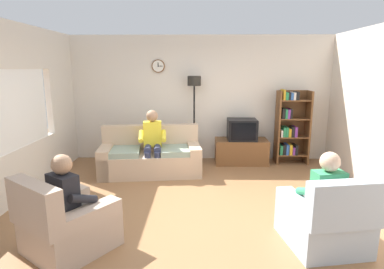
{
  "coord_description": "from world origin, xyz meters",
  "views": [
    {
      "loc": [
        -0.06,
        -4.28,
        2.02
      ],
      "look_at": [
        -0.16,
        0.83,
        0.93
      ],
      "focal_mm": 29.36,
      "sensor_mm": 36.0,
      "label": 1
    }
  ],
  "objects_px": {
    "tv_stand": "(241,151)",
    "armchair_near_window": "(67,226)",
    "floor_lamp": "(194,95)",
    "person_in_right_armchair": "(323,193)",
    "bookshelf": "(290,127)",
    "couch": "(151,157)",
    "person_on_couch": "(153,139)",
    "armchair_near_bookshelf": "(324,222)",
    "tv": "(242,130)",
    "person_in_left_armchair": "(72,197)"
  },
  "relations": [
    {
      "from": "person_on_couch",
      "to": "bookshelf",
      "type": "bearing_deg",
      "value": 16.86
    },
    {
      "from": "couch",
      "to": "armchair_near_bookshelf",
      "type": "distance_m",
      "value": 3.46
    },
    {
      "from": "person_in_left_armchair",
      "to": "person_in_right_armchair",
      "type": "bearing_deg",
      "value": 3.36
    },
    {
      "from": "person_on_couch",
      "to": "person_in_right_armchair",
      "type": "bearing_deg",
      "value": -45.4
    },
    {
      "from": "armchair_near_window",
      "to": "armchair_near_bookshelf",
      "type": "xyz_separation_m",
      "value": [
        2.91,
        0.15,
        0.0
      ]
    },
    {
      "from": "tv",
      "to": "floor_lamp",
      "type": "distance_m",
      "value": 1.24
    },
    {
      "from": "armchair_near_window",
      "to": "armchair_near_bookshelf",
      "type": "relative_size",
      "value": 1.18
    },
    {
      "from": "person_on_couch",
      "to": "person_in_left_armchair",
      "type": "relative_size",
      "value": 1.11
    },
    {
      "from": "tv_stand",
      "to": "person_on_couch",
      "type": "distance_m",
      "value": 2.0
    },
    {
      "from": "armchair_near_window",
      "to": "armchair_near_bookshelf",
      "type": "height_order",
      "value": "same"
    },
    {
      "from": "floor_lamp",
      "to": "person_in_right_armchair",
      "type": "distance_m",
      "value": 3.65
    },
    {
      "from": "person_on_couch",
      "to": "tv",
      "type": "bearing_deg",
      "value": 23.19
    },
    {
      "from": "armchair_near_window",
      "to": "couch",
      "type": "bearing_deg",
      "value": 78.57
    },
    {
      "from": "tv_stand",
      "to": "person_in_right_armchair",
      "type": "distance_m",
      "value": 3.17
    },
    {
      "from": "person_in_left_armchair",
      "to": "person_on_couch",
      "type": "bearing_deg",
      "value": 77.55
    },
    {
      "from": "couch",
      "to": "tv",
      "type": "bearing_deg",
      "value": 19.54
    },
    {
      "from": "tv",
      "to": "person_in_right_armchair",
      "type": "relative_size",
      "value": 0.54
    },
    {
      "from": "person_on_couch",
      "to": "person_in_right_armchair",
      "type": "relative_size",
      "value": 1.11
    },
    {
      "from": "couch",
      "to": "tv",
      "type": "xyz_separation_m",
      "value": [
        1.85,
        0.65,
        0.43
      ]
    },
    {
      "from": "tv",
      "to": "person_on_couch",
      "type": "distance_m",
      "value": 1.94
    },
    {
      "from": "bookshelf",
      "to": "armchair_near_bookshelf",
      "type": "xyz_separation_m",
      "value": [
        -0.51,
        -3.27,
        -0.5
      ]
    },
    {
      "from": "couch",
      "to": "floor_lamp",
      "type": "distance_m",
      "value": 1.61
    },
    {
      "from": "couch",
      "to": "person_in_right_armchair",
      "type": "distance_m",
      "value": 3.4
    },
    {
      "from": "tv_stand",
      "to": "floor_lamp",
      "type": "height_order",
      "value": "floor_lamp"
    },
    {
      "from": "tv_stand",
      "to": "armchair_near_bookshelf",
      "type": "height_order",
      "value": "armchair_near_bookshelf"
    },
    {
      "from": "couch",
      "to": "person_on_couch",
      "type": "distance_m",
      "value": 0.41
    },
    {
      "from": "tv_stand",
      "to": "floor_lamp",
      "type": "relative_size",
      "value": 0.59
    },
    {
      "from": "tv_stand",
      "to": "bookshelf",
      "type": "relative_size",
      "value": 0.7
    },
    {
      "from": "bookshelf",
      "to": "armchair_near_window",
      "type": "relative_size",
      "value": 1.34
    },
    {
      "from": "floor_lamp",
      "to": "armchair_near_bookshelf",
      "type": "bearing_deg",
      "value": -65.08
    },
    {
      "from": "couch",
      "to": "person_in_right_armchair",
      "type": "height_order",
      "value": "person_in_right_armchair"
    },
    {
      "from": "floor_lamp",
      "to": "person_in_left_armchair",
      "type": "relative_size",
      "value": 1.65
    },
    {
      "from": "bookshelf",
      "to": "floor_lamp",
      "type": "distance_m",
      "value": 2.15
    },
    {
      "from": "armchair_near_window",
      "to": "person_in_left_armchair",
      "type": "distance_m",
      "value": 0.33
    },
    {
      "from": "tv_stand",
      "to": "armchair_near_bookshelf",
      "type": "distance_m",
      "value": 3.24
    },
    {
      "from": "armchair_near_window",
      "to": "person_in_left_armchair",
      "type": "relative_size",
      "value": 1.05
    },
    {
      "from": "person_on_couch",
      "to": "floor_lamp",
      "type": "bearing_deg",
      "value": 48.93
    },
    {
      "from": "tv_stand",
      "to": "person_on_couch",
      "type": "xyz_separation_m",
      "value": [
        -1.78,
        -0.79,
        0.44
      ]
    },
    {
      "from": "tv",
      "to": "person_on_couch",
      "type": "xyz_separation_m",
      "value": [
        -1.78,
        -0.76,
        -0.04
      ]
    },
    {
      "from": "tv_stand",
      "to": "floor_lamp",
      "type": "distance_m",
      "value": 1.56
    },
    {
      "from": "armchair_near_bookshelf",
      "to": "person_on_couch",
      "type": "xyz_separation_m",
      "value": [
        -2.31,
        2.41,
        0.41
      ]
    },
    {
      "from": "armchair_near_bookshelf",
      "to": "person_on_couch",
      "type": "relative_size",
      "value": 0.8
    },
    {
      "from": "tv_stand",
      "to": "armchair_near_window",
      "type": "bearing_deg",
      "value": -125.43
    },
    {
      "from": "couch",
      "to": "bookshelf",
      "type": "height_order",
      "value": "bookshelf"
    },
    {
      "from": "armchair_near_window",
      "to": "person_on_couch",
      "type": "height_order",
      "value": "person_on_couch"
    },
    {
      "from": "armchair_near_bookshelf",
      "to": "person_on_couch",
      "type": "distance_m",
      "value": 3.36
    },
    {
      "from": "person_in_left_armchair",
      "to": "person_in_right_armchair",
      "type": "relative_size",
      "value": 1.0
    },
    {
      "from": "person_in_right_armchair",
      "to": "person_on_couch",
      "type": "bearing_deg",
      "value": 134.6
    },
    {
      "from": "couch",
      "to": "person_on_couch",
      "type": "height_order",
      "value": "person_on_couch"
    },
    {
      "from": "floor_lamp",
      "to": "person_on_couch",
      "type": "relative_size",
      "value": 1.49
    }
  ]
}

